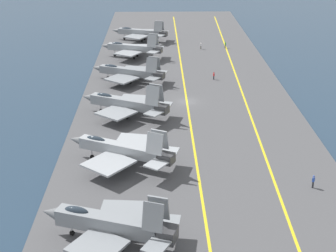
{
  "coord_description": "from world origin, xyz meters",
  "views": [
    {
      "loc": [
        -93.09,
        5.61,
        35.19
      ],
      "look_at": [
        -17.77,
        4.02,
        2.9
      ],
      "focal_mm": 55.0,
      "sensor_mm": 36.0,
      "label": 1
    }
  ],
  "objects_px": {
    "parked_jet_third": "(122,149)",
    "parked_jet_sixth": "(133,48)",
    "parked_jet_second": "(109,223)",
    "crew_red_vest": "(214,75)",
    "parked_jet_fifth": "(129,72)",
    "parked_jet_fourth": "(126,103)",
    "parked_jet_seventh": "(141,32)",
    "crew_blue_vest": "(313,181)",
    "crew_green_vest": "(225,45)",
    "crew_white_vest": "(201,45)"
  },
  "relations": [
    {
      "from": "crew_green_vest",
      "to": "crew_white_vest",
      "type": "distance_m",
      "value": 6.6
    },
    {
      "from": "parked_jet_sixth",
      "to": "crew_red_vest",
      "type": "xyz_separation_m",
      "value": [
        -17.78,
        -18.33,
        -1.6
      ]
    },
    {
      "from": "parked_jet_third",
      "to": "crew_red_vest",
      "type": "distance_m",
      "value": 43.56
    },
    {
      "from": "parked_jet_sixth",
      "to": "parked_jet_fifth",
      "type": "bearing_deg",
      "value": -179.89
    },
    {
      "from": "parked_jet_third",
      "to": "crew_blue_vest",
      "type": "distance_m",
      "value": 26.93
    },
    {
      "from": "crew_red_vest",
      "to": "crew_blue_vest",
      "type": "bearing_deg",
      "value": -169.8
    },
    {
      "from": "parked_jet_second",
      "to": "crew_red_vest",
      "type": "xyz_separation_m",
      "value": [
        58.69,
        -17.69,
        -1.62
      ]
    },
    {
      "from": "parked_jet_fourth",
      "to": "crew_blue_vest",
      "type": "xyz_separation_m",
      "value": [
        -26.11,
        -26.43,
        -1.47
      ]
    },
    {
      "from": "parked_jet_seventh",
      "to": "crew_green_vest",
      "type": "bearing_deg",
      "value": -110.95
    },
    {
      "from": "crew_red_vest",
      "to": "parked_jet_seventh",
      "type": "bearing_deg",
      "value": 25.52
    },
    {
      "from": "parked_jet_fourth",
      "to": "crew_blue_vest",
      "type": "bearing_deg",
      "value": -134.65
    },
    {
      "from": "crew_green_vest",
      "to": "crew_white_vest",
      "type": "bearing_deg",
      "value": 96.97
    },
    {
      "from": "parked_jet_third",
      "to": "parked_jet_seventh",
      "type": "distance_m",
      "value": 75.21
    },
    {
      "from": "parked_jet_sixth",
      "to": "crew_green_vest",
      "type": "height_order",
      "value": "parked_jet_sixth"
    },
    {
      "from": "parked_jet_third",
      "to": "parked_jet_fourth",
      "type": "bearing_deg",
      "value": 1.51
    },
    {
      "from": "parked_jet_second",
      "to": "crew_white_vest",
      "type": "bearing_deg",
      "value": -11.34
    },
    {
      "from": "parked_jet_sixth",
      "to": "crew_green_vest",
      "type": "bearing_deg",
      "value": -69.82
    },
    {
      "from": "crew_red_vest",
      "to": "parked_jet_third",
      "type": "bearing_deg",
      "value": 156.34
    },
    {
      "from": "parked_jet_fourth",
      "to": "crew_white_vest",
      "type": "xyz_separation_m",
      "value": [
        46.75,
        -17.24,
        -1.5
      ]
    },
    {
      "from": "crew_red_vest",
      "to": "parked_jet_fourth",
      "type": "bearing_deg",
      "value": 139.31
    },
    {
      "from": "parked_jet_fourth",
      "to": "parked_jet_seventh",
      "type": "relative_size",
      "value": 1.04
    },
    {
      "from": "crew_white_vest",
      "to": "parked_jet_third",
      "type": "bearing_deg",
      "value": 165.72
    },
    {
      "from": "parked_jet_seventh",
      "to": "crew_blue_vest",
      "type": "distance_m",
      "value": 86.16
    },
    {
      "from": "parked_jet_fifth",
      "to": "crew_red_vest",
      "type": "xyz_separation_m",
      "value": [
        1.18,
        -18.3,
        -1.27
      ]
    },
    {
      "from": "parked_jet_fifth",
      "to": "parked_jet_fourth",
      "type": "bearing_deg",
      "value": -179.05
    },
    {
      "from": "parked_jet_fourth",
      "to": "parked_jet_fifth",
      "type": "bearing_deg",
      "value": 0.95
    },
    {
      "from": "parked_jet_third",
      "to": "crew_red_vest",
      "type": "height_order",
      "value": "parked_jet_third"
    },
    {
      "from": "parked_jet_sixth",
      "to": "parked_jet_seventh",
      "type": "height_order",
      "value": "parked_jet_sixth"
    },
    {
      "from": "parked_jet_third",
      "to": "crew_white_vest",
      "type": "bearing_deg",
      "value": -14.28
    },
    {
      "from": "crew_green_vest",
      "to": "parked_jet_third",
      "type": "bearing_deg",
      "value": 160.71
    },
    {
      "from": "crew_green_vest",
      "to": "parked_jet_fifth",
      "type": "bearing_deg",
      "value": 139.1
    },
    {
      "from": "parked_jet_fourth",
      "to": "parked_jet_second",
      "type": "bearing_deg",
      "value": -179.58
    },
    {
      "from": "parked_jet_fifth",
      "to": "parked_jet_sixth",
      "type": "height_order",
      "value": "parked_jet_sixth"
    },
    {
      "from": "parked_jet_second",
      "to": "parked_jet_seventh",
      "type": "height_order",
      "value": "parked_jet_second"
    },
    {
      "from": "parked_jet_fifth",
      "to": "crew_red_vest",
      "type": "bearing_deg",
      "value": -86.31
    },
    {
      "from": "parked_jet_fifth",
      "to": "parked_jet_seventh",
      "type": "distance_m",
      "value": 36.54
    },
    {
      "from": "parked_jet_third",
      "to": "parked_jet_fourth",
      "type": "relative_size",
      "value": 0.99
    },
    {
      "from": "parked_jet_fifth",
      "to": "parked_jet_sixth",
      "type": "distance_m",
      "value": 18.96
    },
    {
      "from": "parked_jet_second",
      "to": "crew_green_vest",
      "type": "relative_size",
      "value": 9.08
    },
    {
      "from": "parked_jet_fourth",
      "to": "crew_white_vest",
      "type": "height_order",
      "value": "parked_jet_fourth"
    },
    {
      "from": "parked_jet_third",
      "to": "parked_jet_fifth",
      "type": "height_order",
      "value": "parked_jet_third"
    },
    {
      "from": "parked_jet_seventh",
      "to": "crew_white_vest",
      "type": "relative_size",
      "value": 9.09
    },
    {
      "from": "parked_jet_second",
      "to": "crew_red_vest",
      "type": "height_order",
      "value": "parked_jet_second"
    },
    {
      "from": "crew_green_vest",
      "to": "crew_blue_vest",
      "type": "xyz_separation_m",
      "value": [
        -73.66,
        -2.65,
        0.04
      ]
    },
    {
      "from": "crew_white_vest",
      "to": "crew_blue_vest",
      "type": "bearing_deg",
      "value": -172.81
    },
    {
      "from": "parked_jet_fifth",
      "to": "crew_white_vest",
      "type": "xyz_separation_m",
      "value": [
        27.03,
        -17.56,
        -1.2
      ]
    },
    {
      "from": "parked_jet_seventh",
      "to": "parked_jet_sixth",
      "type": "bearing_deg",
      "value": 175.22
    },
    {
      "from": "crew_green_vest",
      "to": "crew_red_vest",
      "type": "bearing_deg",
      "value": 167.7
    },
    {
      "from": "parked_jet_sixth",
      "to": "crew_red_vest",
      "type": "height_order",
      "value": "parked_jet_sixth"
    },
    {
      "from": "parked_jet_third",
      "to": "parked_jet_sixth",
      "type": "xyz_separation_m",
      "value": [
        57.65,
        0.86,
        -0.02
      ]
    }
  ]
}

